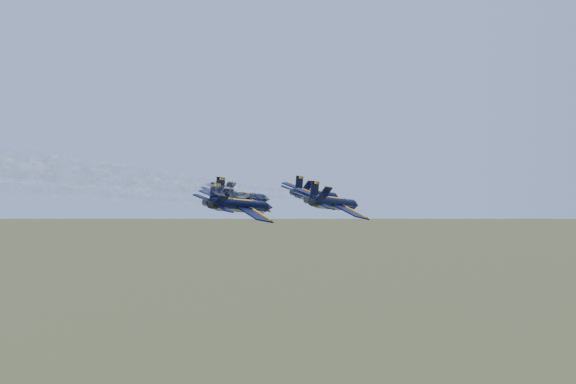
% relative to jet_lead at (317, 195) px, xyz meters
% --- Properties ---
extents(jet_lead, '(10.97, 15.67, 4.83)m').
position_rel_jet_lead_xyz_m(jet_lead, '(0.00, 0.00, 0.00)').
color(jet_lead, black).
extents(jet_left, '(10.97, 15.67, 4.83)m').
position_rel_jet_lead_xyz_m(jet_left, '(-11.11, -5.73, 0.00)').
color(jet_left, black).
extents(jet_right, '(10.97, 15.67, 4.83)m').
position_rel_jet_lead_xyz_m(jet_right, '(4.51, -13.46, 0.00)').
color(jet_right, black).
extents(jet_slot, '(10.97, 15.67, 4.83)m').
position_rel_jet_lead_xyz_m(jet_slot, '(-7.61, -19.34, 0.00)').
color(jet_slot, black).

